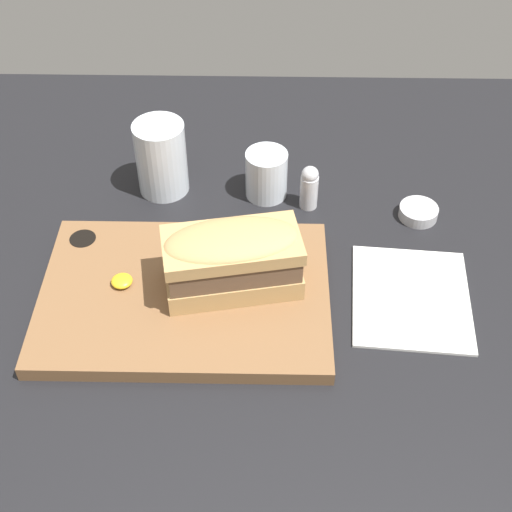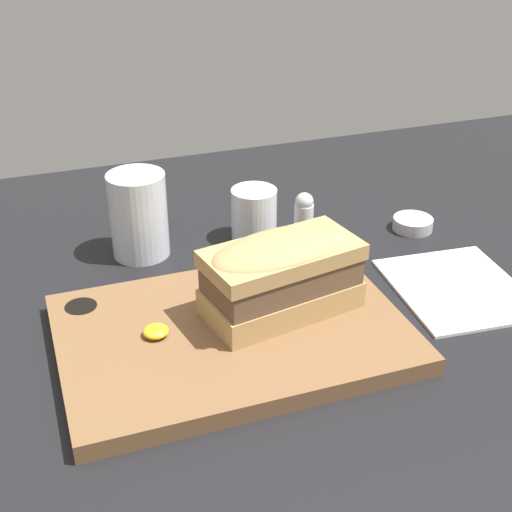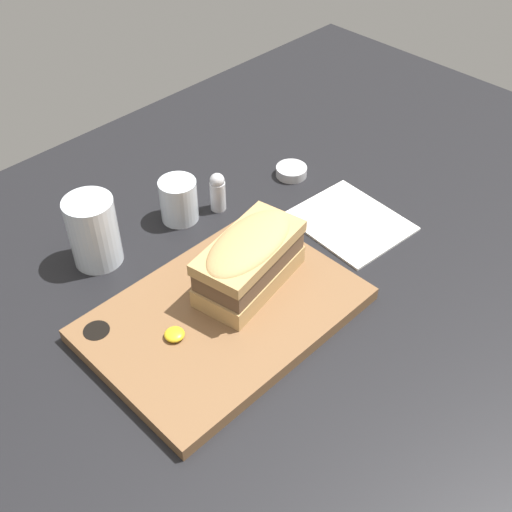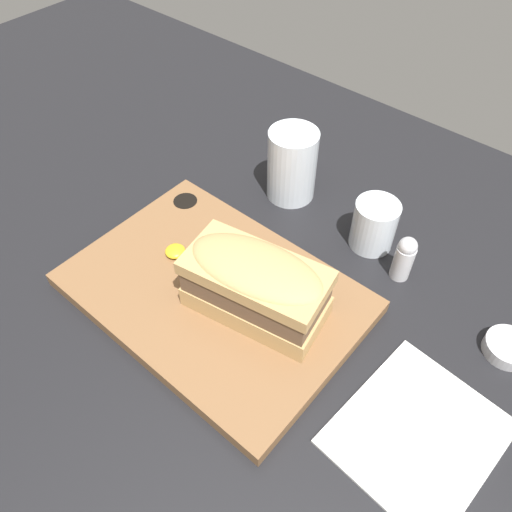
# 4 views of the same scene
# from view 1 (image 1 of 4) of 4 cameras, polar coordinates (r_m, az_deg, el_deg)

# --- Properties ---
(dining_table) EXTENTS (1.87, 1.15, 0.02)m
(dining_table) POSITION_cam_1_polar(r_m,az_deg,el_deg) (0.93, -7.93, -4.79)
(dining_table) COLOR black
(dining_table) RESTS_ON ground
(serving_board) EXTENTS (0.37, 0.26, 0.02)m
(serving_board) POSITION_cam_1_polar(r_m,az_deg,el_deg) (0.93, -5.75, -3.12)
(serving_board) COLOR brown
(serving_board) RESTS_ON dining_table
(sandwich) EXTENTS (0.18, 0.11, 0.09)m
(sandwich) POSITION_cam_1_polar(r_m,az_deg,el_deg) (0.88, -1.92, -0.10)
(sandwich) COLOR tan
(sandwich) RESTS_ON serving_board
(mustard_dollop) EXTENTS (0.03, 0.03, 0.01)m
(mustard_dollop) POSITION_cam_1_polar(r_m,az_deg,el_deg) (0.93, -10.68, -1.97)
(mustard_dollop) COLOR gold
(mustard_dollop) RESTS_ON serving_board
(water_glass) EXTENTS (0.08, 0.08, 0.11)m
(water_glass) POSITION_cam_1_polar(r_m,az_deg,el_deg) (1.07, -7.55, 7.46)
(water_glass) COLOR silver
(water_glass) RESTS_ON dining_table
(wine_glass) EXTENTS (0.06, 0.06, 0.07)m
(wine_glass) POSITION_cam_1_polar(r_m,az_deg,el_deg) (1.06, 0.84, 6.43)
(wine_glass) COLOR silver
(wine_glass) RESTS_ON dining_table
(napkin) EXTENTS (0.16, 0.19, 0.00)m
(napkin) POSITION_cam_1_polar(r_m,az_deg,el_deg) (0.95, 12.29, -3.27)
(napkin) COLOR white
(napkin) RESTS_ON dining_table
(salt_shaker) EXTENTS (0.03, 0.03, 0.07)m
(salt_shaker) POSITION_cam_1_polar(r_m,az_deg,el_deg) (1.04, 4.29, 5.56)
(salt_shaker) COLOR silver
(salt_shaker) RESTS_ON dining_table
(condiment_dish) EXTENTS (0.06, 0.06, 0.02)m
(condiment_dish) POSITION_cam_1_polar(r_m,az_deg,el_deg) (1.07, 12.86, 3.44)
(condiment_dish) COLOR #B2B2B7
(condiment_dish) RESTS_ON dining_table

